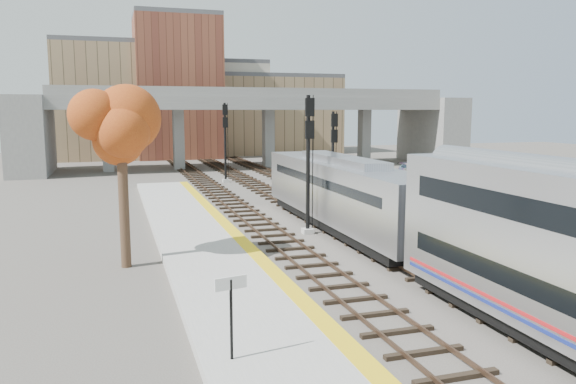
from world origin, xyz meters
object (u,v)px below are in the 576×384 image
object	(u,v)px
signal_mast_mid	(333,163)
signal_mast_far	(225,142)
locomotive	(341,192)
signal_mast_near	(308,164)
tree	(121,128)
car_a	(363,183)
car_b	(384,174)
car_c	(411,170)

from	to	relation	value
signal_mast_mid	signal_mast_far	distance (m)	18.04
locomotive	signal_mast_far	distance (m)	24.00
signal_mast_near	signal_mast_far	size ratio (longest dim) A/B	1.02
tree	car_a	size ratio (longest dim) A/B	2.62
signal_mast_far	tree	distance (m)	29.86
tree	signal_mast_near	bearing A→B (deg)	21.61
signal_mast_near	car_a	bearing A→B (deg)	55.74
signal_mast_far	car_b	size ratio (longest dim) A/B	1.88
locomotive	car_a	distance (m)	17.49
car_c	locomotive	bearing A→B (deg)	-116.93
signal_mast_near	car_c	bearing A→B (deg)	49.35
signal_mast_far	tree	bearing A→B (deg)	-109.63
signal_mast_near	car_b	world-z (taller)	signal_mast_near
signal_mast_near	signal_mast_mid	size ratio (longest dim) A/B	1.13
signal_mast_mid	signal_mast_far	world-z (taller)	signal_mast_far
signal_mast_mid	car_a	bearing A→B (deg)	54.28
locomotive	car_b	size ratio (longest dim) A/B	4.69
signal_mast_near	tree	bearing A→B (deg)	-158.39
signal_mast_near	tree	world-z (taller)	tree
car_c	car_b	bearing A→B (deg)	-138.64
signal_mast_near	car_a	world-z (taller)	signal_mast_near
locomotive	signal_mast_mid	bearing A→B (deg)	72.36
signal_mast_far	car_c	size ratio (longest dim) A/B	1.67
locomotive	signal_mast_near	world-z (taller)	signal_mast_near
signal_mast_mid	car_c	bearing A→B (deg)	46.42
signal_mast_near	locomotive	bearing A→B (deg)	6.26
signal_mast_far	locomotive	bearing A→B (deg)	-84.97
signal_mast_mid	signal_mast_near	bearing A→B (deg)	-122.17
locomotive	car_b	bearing A→B (deg)	56.99
car_a	car_b	size ratio (longest dim) A/B	0.78
tree	car_c	world-z (taller)	tree
car_b	car_a	bearing A→B (deg)	-155.91
locomotive	signal_mast_near	xyz separation A→B (m)	(-2.10, -0.23, 1.70)
locomotive	signal_mast_far	world-z (taller)	signal_mast_far
locomotive	car_b	distance (m)	23.59
signal_mast_far	car_c	xyz separation A→B (m)	(19.44, -1.44, -3.19)
signal_mast_mid	car_b	world-z (taller)	signal_mast_mid
tree	signal_mast_far	bearing A→B (deg)	70.37
locomotive	car_b	world-z (taller)	locomotive
signal_mast_mid	car_b	bearing A→B (deg)	51.18
signal_mast_mid	signal_mast_far	bearing A→B (deg)	103.14
signal_mast_far	car_a	distance (m)	14.01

